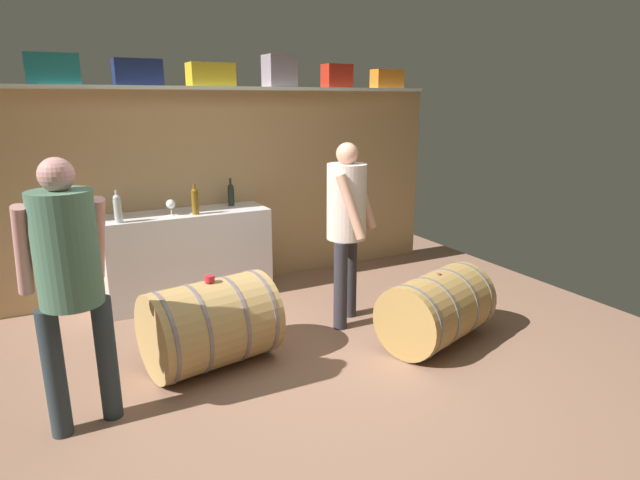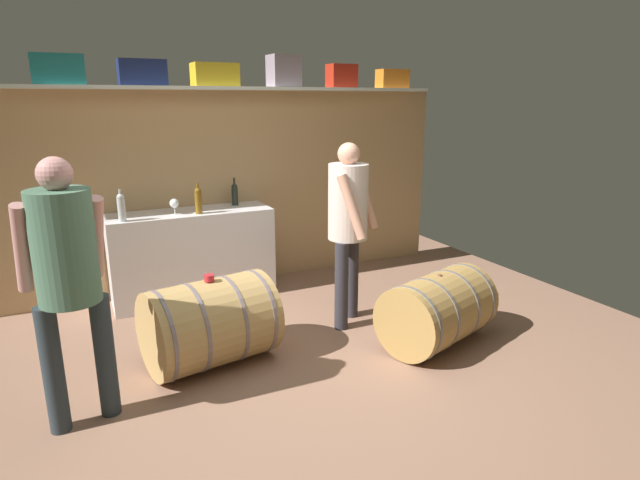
{
  "view_description": "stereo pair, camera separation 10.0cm",
  "coord_description": "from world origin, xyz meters",
  "px_view_note": "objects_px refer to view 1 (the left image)",
  "views": [
    {
      "loc": [
        -1.49,
        -3.05,
        1.96
      ],
      "look_at": [
        0.3,
        0.44,
        0.9
      ],
      "focal_mm": 29.26,
      "sensor_mm": 36.0,
      "label": 1
    },
    {
      "loc": [
        -1.4,
        -3.09,
        1.96
      ],
      "look_at": [
        0.3,
        0.44,
        0.9
      ],
      "focal_mm": 29.26,
      "sensor_mm": 36.0,
      "label": 2
    }
  ],
  "objects_px": {
    "wine_bottle_dark": "(231,194)",
    "wine_barrel_far": "(437,309)",
    "winemaker_pouring": "(347,215)",
    "visitor_tasting": "(68,269)",
    "toolcase_grey": "(279,71)",
    "tasting_cup": "(210,279)",
    "wine_barrel_near": "(211,324)",
    "wine_bottle_amber": "(195,201)",
    "wine_bottle_clear": "(118,208)",
    "work_cabinet": "(189,256)",
    "wine_glass": "(171,205)",
    "toolcase_orange": "(387,79)",
    "toolcase_red": "(337,76)",
    "toolcase_navy": "(138,72)",
    "toolcase_teal": "(53,69)",
    "toolcase_yellow": "(211,75)"
  },
  "relations": [
    {
      "from": "toolcase_grey",
      "to": "wine_barrel_far",
      "type": "bearing_deg",
      "value": -80.19
    },
    {
      "from": "toolcase_teal",
      "to": "wine_barrel_far",
      "type": "relative_size",
      "value": 0.39
    },
    {
      "from": "wine_bottle_dark",
      "to": "wine_barrel_far",
      "type": "distance_m",
      "value": 2.4
    },
    {
      "from": "work_cabinet",
      "to": "toolcase_orange",
      "type": "bearing_deg",
      "value": 4.02
    },
    {
      "from": "toolcase_red",
      "to": "wine_barrel_near",
      "type": "xyz_separation_m",
      "value": [
        -1.96,
        -1.62,
        -1.87
      ]
    },
    {
      "from": "toolcase_orange",
      "to": "wine_bottle_dark",
      "type": "xyz_separation_m",
      "value": [
        -1.93,
        -0.06,
        -1.17
      ]
    },
    {
      "from": "visitor_tasting",
      "to": "wine_barrel_near",
      "type": "bearing_deg",
      "value": 12.17
    },
    {
      "from": "toolcase_orange",
      "to": "wine_bottle_amber",
      "type": "relative_size",
      "value": 1.19
    },
    {
      "from": "wine_bottle_dark",
      "to": "wine_glass",
      "type": "height_order",
      "value": "wine_bottle_dark"
    },
    {
      "from": "wine_bottle_amber",
      "to": "wine_barrel_far",
      "type": "relative_size",
      "value": 0.28
    },
    {
      "from": "toolcase_grey",
      "to": "wine_bottle_dark",
      "type": "height_order",
      "value": "toolcase_grey"
    },
    {
      "from": "tasting_cup",
      "to": "wine_bottle_clear",
      "type": "bearing_deg",
      "value": 109.74
    },
    {
      "from": "work_cabinet",
      "to": "wine_glass",
      "type": "height_order",
      "value": "wine_glass"
    },
    {
      "from": "winemaker_pouring",
      "to": "wine_barrel_far",
      "type": "bearing_deg",
      "value": 80.05
    },
    {
      "from": "toolcase_orange",
      "to": "work_cabinet",
      "type": "distance_m",
      "value": 2.98
    },
    {
      "from": "toolcase_yellow",
      "to": "toolcase_orange",
      "type": "height_order",
      "value": "toolcase_yellow"
    },
    {
      "from": "tasting_cup",
      "to": "wine_glass",
      "type": "bearing_deg",
      "value": 88.88
    },
    {
      "from": "winemaker_pouring",
      "to": "toolcase_red",
      "type": "bearing_deg",
      "value": -158.08
    },
    {
      "from": "wine_glass",
      "to": "wine_barrel_near",
      "type": "distance_m",
      "value": 1.52
    },
    {
      "from": "toolcase_yellow",
      "to": "toolcase_orange",
      "type": "xyz_separation_m",
      "value": [
        2.06,
        0.0,
        -0.01
      ]
    },
    {
      "from": "toolcase_teal",
      "to": "wine_bottle_clear",
      "type": "bearing_deg",
      "value": -41.9
    },
    {
      "from": "work_cabinet",
      "to": "tasting_cup",
      "type": "height_order",
      "value": "work_cabinet"
    },
    {
      "from": "wine_barrel_far",
      "to": "wine_bottle_dark",
      "type": "bearing_deg",
      "value": 99.07
    },
    {
      "from": "wine_bottle_amber",
      "to": "winemaker_pouring",
      "type": "xyz_separation_m",
      "value": [
        1.05,
        -1.08,
        -0.04
      ]
    },
    {
      "from": "wine_bottle_clear",
      "to": "wine_glass",
      "type": "xyz_separation_m",
      "value": [
        0.48,
        0.1,
        -0.03
      ]
    },
    {
      "from": "toolcase_grey",
      "to": "tasting_cup",
      "type": "xyz_separation_m",
      "value": [
        -1.27,
        -1.62,
        -1.55
      ]
    },
    {
      "from": "wine_barrel_far",
      "to": "visitor_tasting",
      "type": "height_order",
      "value": "visitor_tasting"
    },
    {
      "from": "wine_bottle_clear",
      "to": "tasting_cup",
      "type": "relative_size",
      "value": 4.02
    },
    {
      "from": "wine_bottle_amber",
      "to": "winemaker_pouring",
      "type": "bearing_deg",
      "value": -45.81
    },
    {
      "from": "toolcase_navy",
      "to": "winemaker_pouring",
      "type": "bearing_deg",
      "value": -45.67
    },
    {
      "from": "toolcase_red",
      "to": "wine_bottle_clear",
      "type": "height_order",
      "value": "toolcase_red"
    },
    {
      "from": "wine_glass",
      "to": "winemaker_pouring",
      "type": "relative_size",
      "value": 0.09
    },
    {
      "from": "winemaker_pouring",
      "to": "visitor_tasting",
      "type": "distance_m",
      "value": 2.29
    },
    {
      "from": "visitor_tasting",
      "to": "toolcase_red",
      "type": "bearing_deg",
      "value": 23.9
    },
    {
      "from": "tasting_cup",
      "to": "wine_bottle_amber",
      "type": "bearing_deg",
      "value": 79.49
    },
    {
      "from": "toolcase_navy",
      "to": "visitor_tasting",
      "type": "relative_size",
      "value": 0.25
    },
    {
      "from": "tasting_cup",
      "to": "toolcase_teal",
      "type": "bearing_deg",
      "value": 116.9
    },
    {
      "from": "toolcase_yellow",
      "to": "wine_barrel_far",
      "type": "distance_m",
      "value": 3.06
    },
    {
      "from": "toolcase_orange",
      "to": "wine_bottle_amber",
      "type": "height_order",
      "value": "toolcase_orange"
    },
    {
      "from": "wine_glass",
      "to": "wine_barrel_near",
      "type": "relative_size",
      "value": 0.15
    },
    {
      "from": "wine_bottle_clear",
      "to": "tasting_cup",
      "type": "distance_m",
      "value": 1.39
    },
    {
      "from": "wine_barrel_near",
      "to": "winemaker_pouring",
      "type": "distance_m",
      "value": 1.47
    },
    {
      "from": "wine_bottle_amber",
      "to": "wine_bottle_clear",
      "type": "height_order",
      "value": "wine_bottle_amber"
    },
    {
      "from": "toolcase_red",
      "to": "wine_glass",
      "type": "height_order",
      "value": "toolcase_red"
    },
    {
      "from": "wine_bottle_dark",
      "to": "wine_bottle_clear",
      "type": "distance_m",
      "value": 1.17
    },
    {
      "from": "toolcase_teal",
      "to": "toolcase_yellow",
      "type": "bearing_deg",
      "value": 1.75
    },
    {
      "from": "toolcase_navy",
      "to": "wine_glass",
      "type": "relative_size",
      "value": 2.8
    },
    {
      "from": "toolcase_grey",
      "to": "work_cabinet",
      "type": "bearing_deg",
      "value": -173.93
    },
    {
      "from": "toolcase_navy",
      "to": "wine_bottle_dark",
      "type": "height_order",
      "value": "toolcase_navy"
    },
    {
      "from": "toolcase_orange",
      "to": "wine_barrel_far",
      "type": "bearing_deg",
      "value": -111.99
    }
  ]
}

